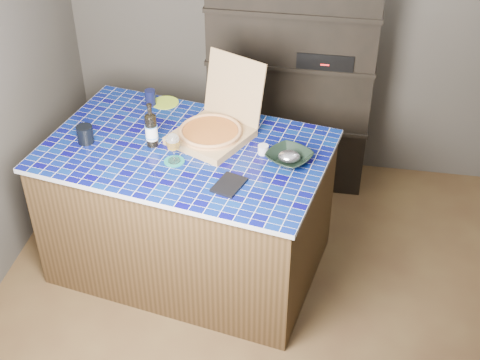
% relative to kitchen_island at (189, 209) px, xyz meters
% --- Properties ---
extents(room, '(3.50, 3.50, 3.50)m').
position_rel_kitchen_island_xyz_m(room, '(0.53, -0.37, 0.78)').
color(room, brown).
rests_on(room, ground).
extents(shelving_unit, '(1.20, 0.41, 1.80)m').
position_rel_kitchen_island_xyz_m(shelving_unit, '(0.53, 1.16, 0.43)').
color(shelving_unit, black).
rests_on(shelving_unit, floor).
extents(kitchen_island, '(1.90, 1.39, 0.95)m').
position_rel_kitchen_island_xyz_m(kitchen_island, '(0.00, 0.00, 0.00)').
color(kitchen_island, '#4A331D').
rests_on(kitchen_island, floor).
extents(pizza_box, '(0.60, 0.65, 0.46)m').
position_rel_kitchen_island_xyz_m(pizza_box, '(0.15, 0.15, 0.54)').
color(pizza_box, tan).
rests_on(pizza_box, kitchen_island).
extents(mead_bottle, '(0.08, 0.08, 0.29)m').
position_rel_kitchen_island_xyz_m(mead_bottle, '(-0.21, 0.00, 0.59)').
color(mead_bottle, black).
rests_on(mead_bottle, kitchen_island).
extents(teal_trivet, '(0.12, 0.12, 0.01)m').
position_rel_kitchen_island_xyz_m(teal_trivet, '(-0.03, -0.15, 0.48)').
color(teal_trivet, '#167364').
rests_on(teal_trivet, kitchen_island).
extents(wine_glass, '(0.09, 0.09, 0.19)m').
position_rel_kitchen_island_xyz_m(wine_glass, '(-0.03, -0.15, 0.61)').
color(wine_glass, white).
rests_on(wine_glass, teal_trivet).
extents(tumbler, '(0.10, 0.10, 0.11)m').
position_rel_kitchen_island_xyz_m(tumbler, '(-0.62, -0.03, 0.53)').
color(tumbler, black).
rests_on(tumbler, kitchen_island).
extents(dvd_case, '(0.20, 0.24, 0.02)m').
position_rel_kitchen_island_xyz_m(dvd_case, '(0.34, -0.33, 0.48)').
color(dvd_case, black).
rests_on(dvd_case, kitchen_island).
extents(bowl, '(0.35, 0.35, 0.06)m').
position_rel_kitchen_island_xyz_m(bowl, '(0.64, -0.04, 0.50)').
color(bowl, black).
rests_on(bowl, kitchen_island).
extents(foil_contents, '(0.13, 0.11, 0.06)m').
position_rel_kitchen_island_xyz_m(foil_contents, '(0.64, -0.04, 0.51)').
color(foil_contents, '#ACACB8').
rests_on(foil_contents, bowl).
extents(white_jar, '(0.07, 0.07, 0.06)m').
position_rel_kitchen_island_xyz_m(white_jar, '(0.48, 0.03, 0.50)').
color(white_jar, silver).
rests_on(white_jar, kitchen_island).
extents(navy_cup, '(0.07, 0.07, 0.11)m').
position_rel_kitchen_island_xyz_m(navy_cup, '(-0.35, 0.48, 0.53)').
color(navy_cup, black).
rests_on(navy_cup, kitchen_island).
extents(green_trivet, '(0.18, 0.18, 0.01)m').
position_rel_kitchen_island_xyz_m(green_trivet, '(-0.26, 0.52, 0.48)').
color(green_trivet, '#A0C42A').
rests_on(green_trivet, kitchen_island).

